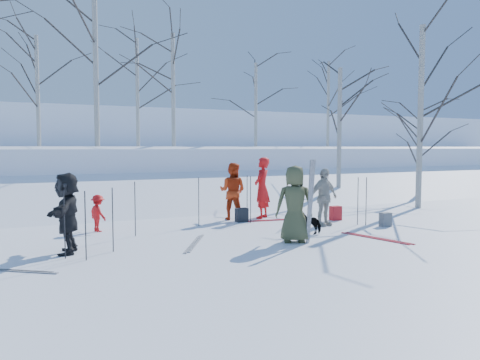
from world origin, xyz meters
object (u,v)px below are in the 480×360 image
skier_olive_center (295,204)px  backpack_red (336,213)px  skier_red_north (262,188)px  backpack_grey (385,220)px  backpack_dark (242,215)px  skier_grey_west (67,213)px  skier_redor_behind (233,191)px  skier_red_seated (98,213)px  dog (310,222)px  skier_cream_east (324,197)px

skier_olive_center → backpack_red: skier_olive_center is taller
skier_red_north → backpack_grey: size_ratio=4.91×
backpack_grey → backpack_dark: backpack_dark is taller
skier_grey_west → backpack_red: bearing=114.1°
backpack_dark → skier_grey_west: bearing=-156.3°
skier_olive_center → skier_red_north: (1.02, 3.56, 0.05)m
skier_redor_behind → backpack_dark: bearing=138.7°
skier_redor_behind → skier_grey_west: 5.58m
backpack_red → backpack_grey: (0.57, -1.49, -0.02)m
skier_red_seated → dog: 5.45m
skier_olive_center → skier_grey_west: (-4.80, 1.00, -0.05)m
skier_cream_east → skier_grey_west: skier_grey_west is taller
backpack_red → backpack_grey: bearing=-69.3°
skier_red_seated → backpack_red: size_ratio=2.27×
backpack_grey → skier_olive_center: bearing=-167.0°
dog → backpack_grey: size_ratio=1.68×
skier_redor_behind → backpack_dark: skier_redor_behind is taller
backpack_red → backpack_dark: backpack_red is taller
skier_cream_east → dog: (-0.94, -0.78, -0.53)m
skier_olive_center → backpack_dark: (0.15, 3.17, -0.68)m
skier_redor_behind → backpack_red: bearing=-165.1°
skier_cream_east → backpack_grey: skier_cream_east is taller
skier_red_north → skier_red_seated: bearing=-38.7°
skier_olive_center → backpack_red: (2.83, 2.28, -0.67)m
dog → skier_cream_east: bearing=-171.7°
skier_red_seated → skier_olive_center: bearing=-152.8°
skier_olive_center → skier_cream_east: size_ratio=1.11×
skier_red_seated → backpack_dark: bearing=-114.2°
backpack_grey → backpack_red: bearing=110.7°
skier_redor_behind → skier_cream_east: 2.77m
skier_red_north → backpack_red: 2.33m
skier_red_north → backpack_grey: (2.37, -2.78, -0.74)m
skier_grey_west → backpack_grey: skier_grey_west is taller
backpack_dark → backpack_grey: bearing=-36.4°
skier_olive_center → dog: size_ratio=2.76×
skier_redor_behind → skier_cream_east: skier_redor_behind is taller
skier_redor_behind → backpack_red: (2.74, -1.41, -0.64)m
skier_redor_behind → backpack_dark: size_ratio=4.27×
skier_redor_behind → skier_grey_west: skier_redor_behind is taller
skier_red_seated → skier_cream_east: skier_cream_east is taller
skier_red_north → skier_grey_west: size_ratio=1.12×
skier_red_north → backpack_red: (1.80, -1.29, -0.72)m
skier_cream_east → skier_grey_west: bearing=176.3°
skier_red_north → backpack_red: bearing=102.6°
backpack_grey → skier_red_seated: bearing=160.9°
skier_red_north → skier_olive_center: bearing=32.1°
skier_cream_east → skier_grey_west: 6.74m
skier_olive_center → skier_grey_west: bearing=10.7°
skier_olive_center → skier_redor_behind: 3.69m
skier_grey_west → skier_cream_east: bearing=109.7°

